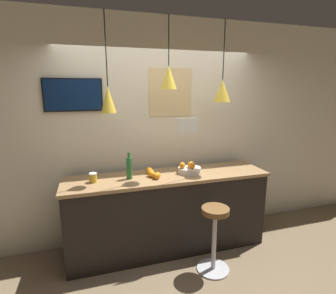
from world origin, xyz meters
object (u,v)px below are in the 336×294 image
(bar_stool, at_px, (215,231))
(mounted_tv, at_px, (73,95))
(juice_bottle, at_px, (129,168))
(spread_jar, at_px, (93,178))
(fruit_bowl, at_px, (189,169))

(bar_stool, distance_m, mounted_tv, 2.23)
(juice_bottle, xyz_separation_m, spread_jar, (-0.41, -0.00, -0.08))
(juice_bottle, distance_m, spread_jar, 0.42)
(bar_stool, xyz_separation_m, juice_bottle, (-0.84, 0.56, 0.64))
(spread_jar, bearing_deg, mounted_tv, 113.80)
(bar_stool, relative_size, spread_jar, 7.11)
(bar_stool, distance_m, spread_jar, 1.48)
(juice_bottle, bearing_deg, spread_jar, -180.00)
(fruit_bowl, distance_m, spread_jar, 1.16)
(bar_stool, bearing_deg, mounted_tv, 146.64)
(fruit_bowl, distance_m, mounted_tv, 1.64)
(juice_bottle, bearing_deg, fruit_bowl, -0.24)
(bar_stool, xyz_separation_m, fruit_bowl, (-0.09, 0.56, 0.56))
(mounted_tv, bearing_deg, spread_jar, -66.20)
(fruit_bowl, height_order, mounted_tv, mounted_tv)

